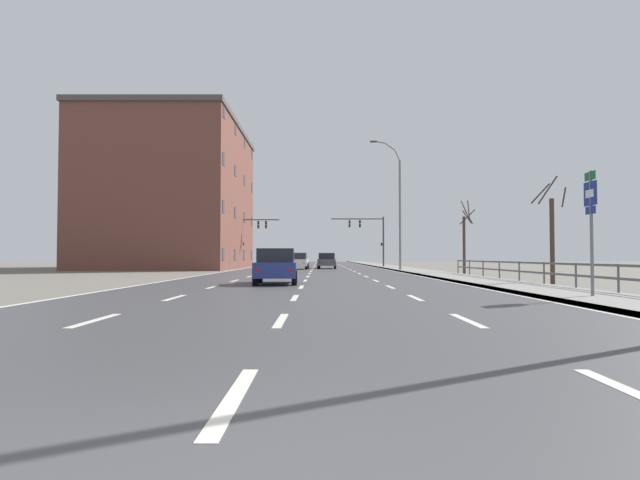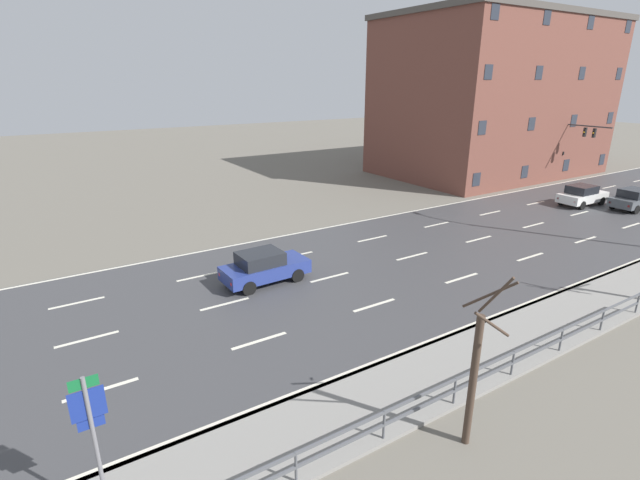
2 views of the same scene
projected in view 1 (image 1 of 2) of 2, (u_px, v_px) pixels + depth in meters
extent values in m
cube|color=#666056|center=(313.00, 270.00, 50.45)|extent=(160.00, 160.00, 0.12)
cube|color=#3D3D3F|center=(314.00, 267.00, 62.44)|extent=(14.00, 120.00, 0.02)
cube|color=beige|center=(95.00, 320.00, 9.87)|extent=(0.16, 2.20, 0.01)
cube|color=beige|center=(175.00, 298.00, 15.27)|extent=(0.16, 2.20, 0.01)
cube|color=beige|center=(213.00, 287.00, 20.67)|extent=(0.16, 2.20, 0.01)
cube|color=beige|center=(235.00, 281.00, 26.06)|extent=(0.16, 2.20, 0.01)
cube|color=beige|center=(250.00, 277.00, 31.46)|extent=(0.16, 2.20, 0.01)
cube|color=beige|center=(260.00, 274.00, 36.86)|extent=(0.16, 2.20, 0.01)
cube|color=beige|center=(268.00, 271.00, 42.25)|extent=(0.16, 2.20, 0.01)
cube|color=beige|center=(274.00, 270.00, 47.65)|extent=(0.16, 2.20, 0.01)
cube|color=beige|center=(278.00, 268.00, 53.05)|extent=(0.16, 2.20, 0.01)
cube|color=beige|center=(282.00, 267.00, 58.45)|extent=(0.16, 2.20, 0.01)
cube|color=beige|center=(286.00, 266.00, 63.84)|extent=(0.16, 2.20, 0.01)
cube|color=beige|center=(288.00, 266.00, 69.24)|extent=(0.16, 2.20, 0.01)
cube|color=beige|center=(291.00, 265.00, 74.64)|extent=(0.16, 2.20, 0.01)
cube|color=beige|center=(293.00, 264.00, 80.04)|extent=(0.16, 2.20, 0.01)
cube|color=beige|center=(294.00, 264.00, 85.43)|extent=(0.16, 2.20, 0.01)
cube|color=beige|center=(296.00, 263.00, 90.83)|extent=(0.16, 2.20, 0.01)
cube|color=beige|center=(297.00, 263.00, 96.23)|extent=(0.16, 2.20, 0.01)
cube|color=beige|center=(299.00, 263.00, 101.63)|extent=(0.16, 2.20, 0.01)
cube|color=beige|center=(300.00, 262.00, 107.02)|extent=(0.16, 2.20, 0.01)
cube|color=beige|center=(301.00, 262.00, 112.42)|extent=(0.16, 2.20, 0.01)
cube|color=beige|center=(302.00, 262.00, 117.82)|extent=(0.16, 2.20, 0.01)
cube|color=beige|center=(234.00, 398.00, 4.47)|extent=(0.16, 2.20, 0.01)
cube|color=beige|center=(281.00, 320.00, 9.87)|extent=(0.16, 2.20, 0.01)
cube|color=beige|center=(295.00, 298.00, 15.27)|extent=(0.16, 2.20, 0.01)
cube|color=beige|center=(302.00, 287.00, 20.66)|extent=(0.16, 2.20, 0.01)
cube|color=beige|center=(306.00, 281.00, 26.06)|extent=(0.16, 2.20, 0.01)
cube|color=beige|center=(308.00, 277.00, 31.46)|extent=(0.16, 2.20, 0.01)
cube|color=beige|center=(310.00, 274.00, 36.85)|extent=(0.16, 2.20, 0.01)
cube|color=beige|center=(311.00, 271.00, 42.25)|extent=(0.16, 2.20, 0.01)
cube|color=beige|center=(312.00, 270.00, 47.65)|extent=(0.16, 2.20, 0.01)
cube|color=beige|center=(313.00, 268.00, 53.05)|extent=(0.16, 2.20, 0.01)
cube|color=beige|center=(314.00, 267.00, 58.44)|extent=(0.16, 2.20, 0.01)
cube|color=beige|center=(314.00, 266.00, 63.84)|extent=(0.16, 2.20, 0.01)
cube|color=beige|center=(315.00, 266.00, 69.24)|extent=(0.16, 2.20, 0.01)
cube|color=beige|center=(315.00, 265.00, 74.64)|extent=(0.16, 2.20, 0.01)
cube|color=beige|center=(316.00, 264.00, 80.03)|extent=(0.16, 2.20, 0.01)
cube|color=beige|center=(316.00, 264.00, 85.43)|extent=(0.16, 2.20, 0.01)
cube|color=beige|center=(316.00, 263.00, 90.83)|extent=(0.16, 2.20, 0.01)
cube|color=beige|center=(316.00, 263.00, 96.23)|extent=(0.16, 2.20, 0.01)
cube|color=beige|center=(317.00, 263.00, 101.62)|extent=(0.16, 2.20, 0.01)
cube|color=beige|center=(317.00, 262.00, 107.02)|extent=(0.16, 2.20, 0.01)
cube|color=beige|center=(317.00, 262.00, 112.42)|extent=(0.16, 2.20, 0.01)
cube|color=beige|center=(317.00, 262.00, 117.81)|extent=(0.16, 2.20, 0.01)
cube|color=beige|center=(467.00, 320.00, 9.87)|extent=(0.16, 2.20, 0.01)
cube|color=beige|center=(415.00, 298.00, 15.26)|extent=(0.16, 2.20, 0.01)
cube|color=beige|center=(391.00, 287.00, 20.66)|extent=(0.16, 2.20, 0.01)
cube|color=beige|center=(376.00, 281.00, 26.06)|extent=(0.16, 2.20, 0.01)
cube|color=beige|center=(367.00, 277.00, 31.45)|extent=(0.16, 2.20, 0.01)
cube|color=beige|center=(360.00, 274.00, 36.85)|extent=(0.16, 2.20, 0.01)
cube|color=beige|center=(355.00, 271.00, 42.25)|extent=(0.16, 2.20, 0.01)
cube|color=beige|center=(351.00, 270.00, 47.65)|extent=(0.16, 2.20, 0.01)
cube|color=beige|center=(348.00, 268.00, 53.04)|extent=(0.16, 2.20, 0.01)
cube|color=beige|center=(345.00, 267.00, 58.44)|extent=(0.16, 2.20, 0.01)
cube|color=beige|center=(343.00, 266.00, 63.84)|extent=(0.16, 2.20, 0.01)
cube|color=beige|center=(341.00, 266.00, 69.24)|extent=(0.16, 2.20, 0.01)
cube|color=beige|center=(340.00, 265.00, 74.63)|extent=(0.16, 2.20, 0.01)
cube|color=beige|center=(339.00, 264.00, 80.03)|extent=(0.16, 2.20, 0.01)
cube|color=beige|center=(337.00, 264.00, 85.43)|extent=(0.16, 2.20, 0.01)
cube|color=beige|center=(336.00, 263.00, 90.83)|extent=(0.16, 2.20, 0.01)
cube|color=beige|center=(335.00, 263.00, 96.22)|extent=(0.16, 2.20, 0.01)
cube|color=beige|center=(335.00, 263.00, 101.62)|extent=(0.16, 2.20, 0.01)
cube|color=beige|center=(334.00, 262.00, 107.02)|extent=(0.16, 2.20, 0.01)
cube|color=beige|center=(333.00, 262.00, 112.41)|extent=(0.16, 2.20, 0.01)
cube|color=beige|center=(333.00, 262.00, 117.81)|extent=(0.16, 2.20, 0.01)
cube|color=beige|center=(372.00, 267.00, 62.44)|extent=(0.16, 120.00, 0.01)
cube|color=beige|center=(257.00, 267.00, 62.45)|extent=(0.16, 120.00, 0.01)
cube|color=gray|center=(386.00, 266.00, 62.44)|extent=(3.00, 120.00, 0.12)
cube|color=slate|center=(374.00, 266.00, 62.44)|extent=(0.16, 120.00, 0.12)
cube|color=#515459|center=(544.00, 263.00, 21.36)|extent=(0.06, 26.61, 0.08)
cube|color=#515459|center=(545.00, 273.00, 21.34)|extent=(0.06, 26.61, 0.08)
cylinder|color=#515459|center=(619.00, 280.00, 16.02)|extent=(0.07, 0.07, 1.00)
cylinder|color=#515459|center=(576.00, 277.00, 18.68)|extent=(0.07, 0.07, 1.00)
cylinder|color=#515459|center=(545.00, 274.00, 21.34)|extent=(0.07, 0.07, 1.00)
cylinder|color=#515459|center=(520.00, 272.00, 24.00)|extent=(0.07, 0.07, 1.00)
cylinder|color=#515459|center=(500.00, 271.00, 26.66)|extent=(0.07, 0.07, 1.00)
cylinder|color=#515459|center=(484.00, 269.00, 29.32)|extent=(0.07, 0.07, 1.00)
cylinder|color=#515459|center=(470.00, 268.00, 31.98)|extent=(0.07, 0.07, 1.00)
cylinder|color=#515459|center=(458.00, 267.00, 34.64)|extent=(0.07, 0.07, 1.00)
cylinder|color=slate|center=(400.00, 215.00, 45.00)|extent=(0.20, 0.20, 9.48)
cylinder|color=slate|center=(398.00, 155.00, 45.16)|extent=(0.53, 0.11, 0.97)
cylinder|color=slate|center=(390.00, 146.00, 45.19)|extent=(0.90, 0.11, 0.68)
cylinder|color=slate|center=(380.00, 142.00, 45.20)|extent=(1.02, 0.11, 0.29)
cube|color=#333335|center=(374.00, 142.00, 45.20)|extent=(0.56, 0.24, 0.12)
cylinder|color=slate|center=(592.00, 235.00, 14.80)|extent=(0.09, 0.09, 3.65)
cube|color=#146633|center=(590.00, 176.00, 14.85)|extent=(0.03, 0.56, 0.24)
cube|color=navy|center=(591.00, 194.00, 14.84)|extent=(0.03, 0.68, 0.68)
cube|color=white|center=(590.00, 194.00, 14.84)|extent=(0.01, 0.44, 0.22)
cube|color=navy|center=(591.00, 210.00, 14.82)|extent=(0.03, 0.52, 0.22)
cylinder|color=#38383A|center=(384.00, 242.00, 59.29)|extent=(0.18, 0.18, 5.73)
cylinder|color=#38383A|center=(358.00, 219.00, 59.37)|extent=(5.88, 0.12, 0.12)
cube|color=black|center=(360.00, 224.00, 59.35)|extent=(0.20, 0.28, 0.80)
sphere|color=#2D2D2D|center=(360.00, 221.00, 59.21)|extent=(0.14, 0.14, 0.14)
sphere|color=#F2AD19|center=(360.00, 224.00, 59.20)|extent=(0.14, 0.14, 0.14)
sphere|color=#2D2D2D|center=(360.00, 226.00, 59.20)|extent=(0.14, 0.14, 0.14)
cube|color=black|center=(350.00, 224.00, 59.35)|extent=(0.20, 0.28, 0.80)
sphere|color=#2D2D2D|center=(350.00, 221.00, 59.21)|extent=(0.14, 0.14, 0.14)
sphere|color=#F2AD19|center=(350.00, 224.00, 59.20)|extent=(0.14, 0.14, 0.14)
sphere|color=#2D2D2D|center=(350.00, 226.00, 59.20)|extent=(0.14, 0.14, 0.14)
cube|color=black|center=(382.00, 244.00, 59.23)|extent=(0.18, 0.12, 0.32)
cylinder|color=#38383A|center=(242.00, 243.00, 57.49)|extent=(0.18, 0.18, 5.51)
cylinder|color=#38383A|center=(261.00, 220.00, 57.57)|extent=(4.18, 0.12, 0.12)
cube|color=black|center=(259.00, 225.00, 57.55)|extent=(0.20, 0.28, 0.80)
sphere|color=#2D2D2D|center=(259.00, 222.00, 57.41)|extent=(0.14, 0.14, 0.14)
sphere|color=#F2AD19|center=(259.00, 225.00, 57.40)|extent=(0.14, 0.14, 0.14)
sphere|color=#2D2D2D|center=(259.00, 227.00, 57.39)|extent=(0.14, 0.14, 0.14)
cube|color=black|center=(266.00, 225.00, 57.55)|extent=(0.20, 0.28, 0.80)
sphere|color=#2D2D2D|center=(266.00, 222.00, 57.41)|extent=(0.14, 0.14, 0.14)
sphere|color=#F2AD19|center=(266.00, 225.00, 57.40)|extent=(0.14, 0.14, 0.14)
sphere|color=#2D2D2D|center=(266.00, 227.00, 57.39)|extent=(0.14, 0.14, 0.14)
cube|color=black|center=(243.00, 244.00, 57.43)|extent=(0.18, 0.12, 0.32)
cube|color=navy|center=(277.00, 269.00, 23.21)|extent=(1.91, 4.16, 0.64)
cube|color=black|center=(276.00, 255.00, 22.98)|extent=(1.63, 2.06, 0.60)
cube|color=slate|center=(277.00, 256.00, 23.93)|extent=(1.41, 0.13, 0.51)
cylinder|color=black|center=(295.00, 276.00, 24.50)|extent=(0.24, 0.67, 0.66)
cylinder|color=black|center=(260.00, 276.00, 24.44)|extent=(0.24, 0.67, 0.66)
cylinder|color=black|center=(295.00, 278.00, 21.96)|extent=(0.24, 0.67, 0.66)
cylinder|color=black|center=(256.00, 278.00, 21.90)|extent=(0.24, 0.67, 0.66)
cube|color=red|center=(258.00, 271.00, 21.16)|extent=(0.16, 0.05, 0.14)
cube|color=red|center=(291.00, 271.00, 21.20)|extent=(0.16, 0.05, 0.14)
cube|color=#474C51|center=(327.00, 262.00, 52.25)|extent=(1.90, 4.16, 0.64)
cube|color=black|center=(327.00, 256.00, 52.02)|extent=(1.63, 2.05, 0.60)
cube|color=slate|center=(327.00, 256.00, 52.97)|extent=(1.41, 0.13, 0.51)
cylinder|color=black|center=(336.00, 265.00, 53.48)|extent=(0.24, 0.67, 0.66)
cylinder|color=black|center=(320.00, 265.00, 53.53)|extent=(0.24, 0.67, 0.66)
cylinder|color=black|center=(335.00, 266.00, 50.94)|extent=(0.24, 0.67, 0.66)
cylinder|color=black|center=(319.00, 266.00, 51.00)|extent=(0.24, 0.67, 0.66)
cube|color=red|center=(320.00, 262.00, 50.24)|extent=(0.16, 0.05, 0.14)
cube|color=red|center=(334.00, 263.00, 50.20)|extent=(0.16, 0.05, 0.14)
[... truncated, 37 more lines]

